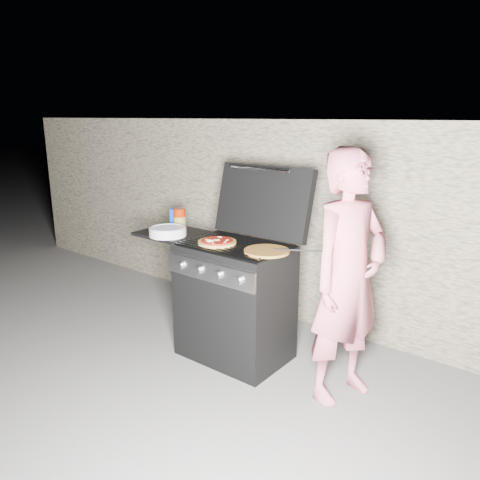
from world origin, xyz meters
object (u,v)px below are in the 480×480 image
Objects in this scene: pizza_topped at (217,242)px; sauce_jar at (179,218)px; person at (348,278)px; gas_grill at (210,294)px.

pizza_topped is 1.79× the size of sauce_jar.
sauce_jar is at bearing 159.38° from pizza_topped.
sauce_jar is 1.64m from person.
person is at bearing 2.18° from gas_grill.
person is at bearing -4.25° from sauce_jar.
person reaches higher than gas_grill.
gas_grill is 0.50m from pizza_topped.
sauce_jar is (-0.49, 0.16, 0.53)m from gas_grill.
gas_grill is 0.81× the size of person.
gas_grill is at bearing -18.58° from sauce_jar.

